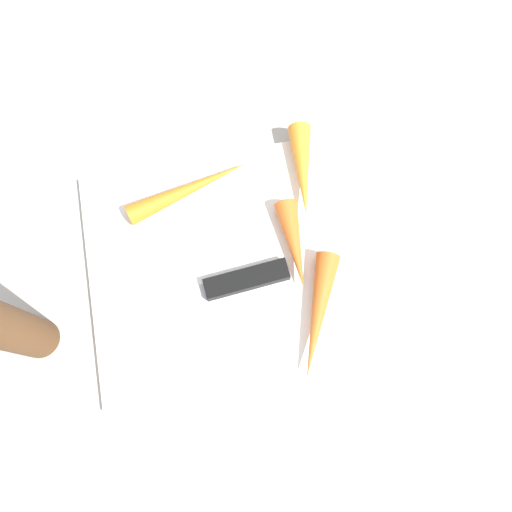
{
  "coord_description": "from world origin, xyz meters",
  "views": [
    {
      "loc": [
        -0.03,
        -0.15,
        0.52
      ],
      "look_at": [
        0.0,
        0.0,
        0.01
      ],
      "focal_mm": 34.24,
      "sensor_mm": 36.0,
      "label": 1
    }
  ],
  "objects_px": {
    "cutting_board": "(256,258)",
    "carrot_long": "(318,315)",
    "knife": "(234,283)",
    "carrot_shortest": "(295,246)",
    "carrot_short": "(303,171)",
    "pepper_grinder": "(3,327)",
    "carrot_longest": "(190,189)"
  },
  "relations": [
    {
      "from": "carrot_shortest",
      "to": "pepper_grinder",
      "type": "height_order",
      "value": "pepper_grinder"
    },
    {
      "from": "carrot_long",
      "to": "carrot_shortest",
      "type": "relative_size",
      "value": 1.34
    },
    {
      "from": "cutting_board",
      "to": "carrot_short",
      "type": "distance_m",
      "value": 0.11
    },
    {
      "from": "carrot_short",
      "to": "carrot_shortest",
      "type": "distance_m",
      "value": 0.09
    },
    {
      "from": "carrot_short",
      "to": "pepper_grinder",
      "type": "xyz_separation_m",
      "value": [
        -0.31,
        -0.12,
        0.06
      ]
    },
    {
      "from": "carrot_shortest",
      "to": "carrot_longest",
      "type": "bearing_deg",
      "value": -130.81
    },
    {
      "from": "carrot_long",
      "to": "carrot_shortest",
      "type": "height_order",
      "value": "same"
    },
    {
      "from": "cutting_board",
      "to": "knife",
      "type": "height_order",
      "value": "knife"
    },
    {
      "from": "cutting_board",
      "to": "carrot_shortest",
      "type": "height_order",
      "value": "carrot_shortest"
    },
    {
      "from": "cutting_board",
      "to": "carrot_short",
      "type": "relative_size",
      "value": 3.32
    },
    {
      "from": "carrot_long",
      "to": "pepper_grinder",
      "type": "relative_size",
      "value": 0.8
    },
    {
      "from": "carrot_longest",
      "to": "carrot_long",
      "type": "xyz_separation_m",
      "value": [
        0.11,
        -0.17,
        0.0
      ]
    },
    {
      "from": "carrot_longest",
      "to": "pepper_grinder",
      "type": "xyz_separation_m",
      "value": [
        -0.18,
        -0.13,
        0.06
      ]
    },
    {
      "from": "carrot_long",
      "to": "pepper_grinder",
      "type": "distance_m",
      "value": 0.3
    },
    {
      "from": "pepper_grinder",
      "to": "carrot_short",
      "type": "bearing_deg",
      "value": 21.87
    },
    {
      "from": "cutting_board",
      "to": "carrot_long",
      "type": "distance_m",
      "value": 0.09
    },
    {
      "from": "cutting_board",
      "to": "carrot_short",
      "type": "height_order",
      "value": "carrot_short"
    },
    {
      "from": "cutting_board",
      "to": "pepper_grinder",
      "type": "xyz_separation_m",
      "value": [
        -0.24,
        -0.04,
        0.07
      ]
    },
    {
      "from": "carrot_short",
      "to": "carrot_long",
      "type": "bearing_deg",
      "value": 1.34
    },
    {
      "from": "carrot_short",
      "to": "pepper_grinder",
      "type": "distance_m",
      "value": 0.34
    },
    {
      "from": "carrot_shortest",
      "to": "pepper_grinder",
      "type": "xyz_separation_m",
      "value": [
        -0.28,
        -0.04,
        0.06
      ]
    },
    {
      "from": "knife",
      "to": "carrot_shortest",
      "type": "xyz_separation_m",
      "value": [
        0.07,
        0.02,
        0.01
      ]
    },
    {
      "from": "cutting_board",
      "to": "pepper_grinder",
      "type": "bearing_deg",
      "value": -170.32
    },
    {
      "from": "knife",
      "to": "carrot_short",
      "type": "xyz_separation_m",
      "value": [
        0.1,
        0.11,
        0.01
      ]
    },
    {
      "from": "cutting_board",
      "to": "carrot_longest",
      "type": "distance_m",
      "value": 0.11
    },
    {
      "from": "carrot_shortest",
      "to": "carrot_short",
      "type": "bearing_deg",
      "value": 162.77
    },
    {
      "from": "carrot_shortest",
      "to": "knife",
      "type": "bearing_deg",
      "value": -69.54
    },
    {
      "from": "carrot_short",
      "to": "carrot_longest",
      "type": "distance_m",
      "value": 0.13
    },
    {
      "from": "knife",
      "to": "pepper_grinder",
      "type": "distance_m",
      "value": 0.22
    },
    {
      "from": "carrot_longest",
      "to": "carrot_short",
      "type": "bearing_deg",
      "value": -16.71
    },
    {
      "from": "carrot_short",
      "to": "carrot_long",
      "type": "relative_size",
      "value": 0.84
    },
    {
      "from": "carrot_longest",
      "to": "carrot_long",
      "type": "height_order",
      "value": "carrot_long"
    }
  ]
}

